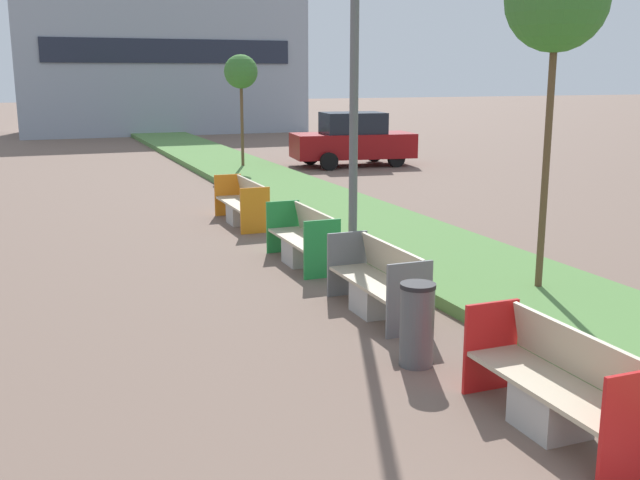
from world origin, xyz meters
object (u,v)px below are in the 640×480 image
at_px(bench_green_frame, 303,243).
at_px(bench_grey_frame, 378,287).
at_px(bench_orange_frame, 243,207).
at_px(sapling_tree_near, 557,2).
at_px(street_lamp_post, 355,4).
at_px(litter_bin, 417,324).
at_px(parked_car_distant, 353,140).
at_px(bench_red_frame, 555,392).
at_px(sapling_tree_far, 241,73).

bearing_deg(bench_green_frame, bench_grey_frame, -90.01).
height_order(bench_grey_frame, bench_orange_frame, same).
bearing_deg(bench_green_frame, sapling_tree_near, -51.56).
distance_m(bench_grey_frame, street_lamp_post, 4.49).
distance_m(bench_grey_frame, litter_bin, 1.87).
bearing_deg(bench_grey_frame, street_lamp_post, 74.52).
distance_m(bench_orange_frame, parked_car_distant, 10.77).
distance_m(bench_red_frame, sapling_tree_near, 5.65).
distance_m(bench_orange_frame, sapling_tree_near, 8.22).
xyz_separation_m(bench_red_frame, sapling_tree_near, (2.47, 3.44, 3.75)).
xyz_separation_m(street_lamp_post, sapling_tree_far, (1.85, 13.13, -1.02)).
xyz_separation_m(street_lamp_post, sapling_tree_near, (1.85, -2.43, -0.11)).
distance_m(bench_green_frame, street_lamp_post, 3.96).
bearing_deg(bench_grey_frame, parked_car_distant, 67.15).
relative_size(bench_green_frame, litter_bin, 2.08).
distance_m(bench_red_frame, sapling_tree_far, 19.37).
bearing_deg(parked_car_distant, bench_red_frame, -101.43).
xyz_separation_m(bench_orange_frame, litter_bin, (-0.41, -8.49, 0.10)).
bearing_deg(bench_orange_frame, bench_grey_frame, -90.03).
distance_m(bench_grey_frame, bench_orange_frame, 6.67).
bearing_deg(parked_car_distant, sapling_tree_near, -97.02).
bearing_deg(bench_green_frame, bench_orange_frame, 89.96).
bearing_deg(bench_grey_frame, sapling_tree_near, -4.96).
distance_m(street_lamp_post, parked_car_distant, 14.69).
xyz_separation_m(bench_red_frame, bench_orange_frame, (0.00, 10.32, 0.01)).
height_order(bench_grey_frame, sapling_tree_far, sapling_tree_far).
bearing_deg(litter_bin, bench_red_frame, -77.43).
bearing_deg(bench_red_frame, litter_bin, 102.57).
height_order(bench_grey_frame, litter_bin, litter_bin).
distance_m(bench_orange_frame, street_lamp_post, 5.92).
bearing_deg(sapling_tree_far, bench_grey_frame, -99.14).
distance_m(street_lamp_post, sapling_tree_near, 3.06).
xyz_separation_m(bench_orange_frame, parked_car_distant, (6.44, 8.62, 0.54)).
distance_m(litter_bin, sapling_tree_far, 17.62).
height_order(litter_bin, sapling_tree_near, sapling_tree_near).
relative_size(bench_grey_frame, litter_bin, 2.06).
relative_size(bench_orange_frame, parked_car_distant, 0.50).
height_order(bench_orange_frame, street_lamp_post, street_lamp_post).
xyz_separation_m(bench_green_frame, litter_bin, (-0.41, -4.72, 0.11)).
xyz_separation_m(litter_bin, parked_car_distant, (6.85, 17.11, 0.44)).
bearing_deg(litter_bin, parked_car_distant, 68.18).
height_order(bench_grey_frame, bench_green_frame, same).
bearing_deg(parked_car_distant, bench_orange_frame, -119.41).
bearing_deg(bench_green_frame, litter_bin, -94.95).
distance_m(bench_red_frame, parked_car_distant, 20.02).
bearing_deg(sapling_tree_far, parked_car_distant, -0.86).
xyz_separation_m(bench_orange_frame, street_lamp_post, (0.61, -4.46, 3.85)).
height_order(street_lamp_post, parked_car_distant, street_lamp_post).
height_order(bench_green_frame, parked_car_distant, parked_car_distant).
bearing_deg(sapling_tree_near, bench_red_frame, -125.69).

